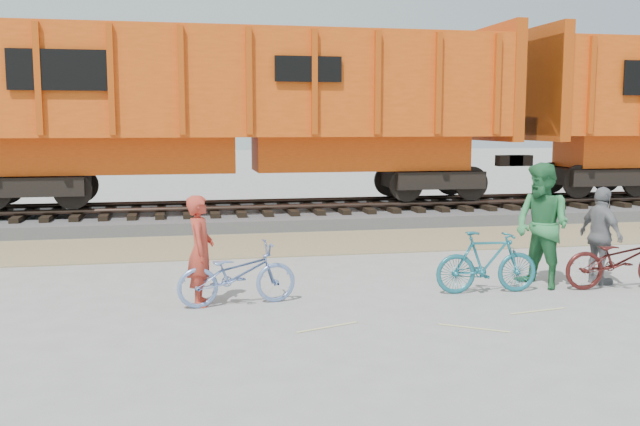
# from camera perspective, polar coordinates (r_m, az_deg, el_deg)

# --- Properties ---
(ground) EXTENTS (120.00, 120.00, 0.00)m
(ground) POSITION_cam_1_polar(r_m,az_deg,el_deg) (10.11, 5.26, -7.55)
(ground) COLOR #9E9E99
(ground) RESTS_ON ground
(gravel_strip) EXTENTS (120.00, 3.00, 0.02)m
(gravel_strip) POSITION_cam_1_polar(r_m,az_deg,el_deg) (15.34, -0.61, -2.41)
(gravel_strip) COLOR #97805D
(gravel_strip) RESTS_ON ground
(ballast_bed) EXTENTS (120.00, 4.00, 0.30)m
(ballast_bed) POSITION_cam_1_polar(r_m,az_deg,el_deg) (18.74, -2.60, -0.23)
(ballast_bed) COLOR slate
(ballast_bed) RESTS_ON ground
(track) EXTENTS (120.00, 2.60, 0.24)m
(track) POSITION_cam_1_polar(r_m,az_deg,el_deg) (18.70, -2.61, 0.75)
(track) COLOR black
(track) RESTS_ON ballast_bed
(hopper_car_center) EXTENTS (14.00, 3.13, 4.65)m
(hopper_car_center) POSITION_cam_1_polar(r_m,az_deg,el_deg) (18.45, -6.17, 8.51)
(hopper_car_center) COLOR black
(hopper_car_center) RESTS_ON track
(bicycle_blue) EXTENTS (1.76, 0.80, 0.89)m
(bicycle_blue) POSITION_cam_1_polar(r_m,az_deg,el_deg) (10.19, -6.66, -4.87)
(bicycle_blue) COLOR #6E88C1
(bicycle_blue) RESTS_ON ground
(bicycle_teal) EXTENTS (1.61, 0.54, 0.95)m
(bicycle_teal) POSITION_cam_1_polar(r_m,az_deg,el_deg) (11.11, 13.21, -3.85)
(bicycle_teal) COLOR #1E6979
(bicycle_teal) RESTS_ON ground
(bicycle_maroon) EXTENTS (1.83, 0.79, 0.94)m
(bicycle_maroon) POSITION_cam_1_polar(r_m,az_deg,el_deg) (12.02, 22.92, -3.44)
(bicycle_maroon) COLOR #431513
(bicycle_maroon) RESTS_ON ground
(person_solo) EXTENTS (0.46, 0.62, 1.57)m
(person_solo) POSITION_cam_1_polar(r_m,az_deg,el_deg) (10.19, -9.54, -2.98)
(person_solo) COLOR #B63727
(person_solo) RESTS_ON ground
(person_man) EXTENTS (1.04, 1.16, 1.96)m
(person_man) POSITION_cam_1_polar(r_m,az_deg,el_deg) (11.65, 17.35, -0.97)
(person_man) COLOR #2E7A43
(person_man) RESTS_ON ground
(person_woman) EXTENTS (0.50, 0.96, 1.57)m
(person_woman) POSITION_cam_1_polar(r_m,az_deg,el_deg) (12.25, 21.56, -1.69)
(person_woman) COLOR gray
(person_woman) RESTS_ON ground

